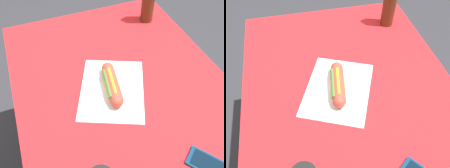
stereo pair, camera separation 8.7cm
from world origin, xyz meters
The scene contains 5 objects.
ground_plane centered at (0.00, 0.00, 0.00)m, with size 6.00×6.00×0.00m, color #2D2D33.
dining_table centered at (0.00, 0.00, 0.59)m, with size 1.09×0.80×0.73m.
paper_wrapper centered at (0.00, 0.05, 0.74)m, with size 0.30×0.23×0.01m, color white.
hot_dog centered at (0.00, 0.05, 0.76)m, with size 0.21×0.08×0.05m.
soda_bottle centered at (0.36, -0.28, 0.85)m, with size 0.06×0.06×0.26m.
Camera 2 is at (-0.56, 0.17, 1.42)m, focal length 38.28 mm.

